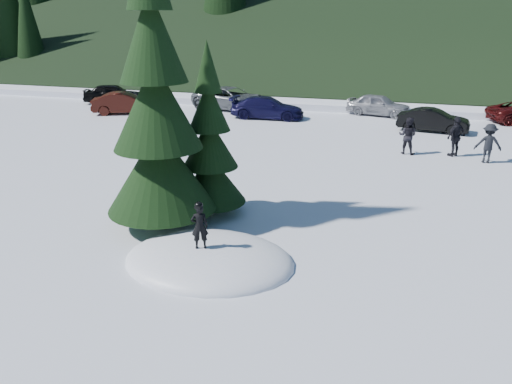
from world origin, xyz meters
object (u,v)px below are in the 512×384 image
(car_0, at_px, (113,94))
(car_4, at_px, (378,105))
(child_skier, at_px, (200,226))
(adult_2, at_px, (488,143))
(spruce_tall, at_px, (157,117))
(car_5, at_px, (433,120))
(car_3, at_px, (267,108))
(car_2, at_px, (231,98))
(adult_0, at_px, (408,136))
(car_1, at_px, (125,103))
(spruce_short, at_px, (210,149))
(adult_1, at_px, (456,137))

(car_0, bearing_deg, car_4, -107.92)
(child_skier, height_order, adult_2, adult_2)
(spruce_tall, distance_m, car_5, 18.22)
(child_skier, height_order, car_3, child_skier)
(spruce_tall, distance_m, car_2, 20.00)
(car_3, bearing_deg, car_0, 76.73)
(spruce_tall, xyz_separation_m, adult_0, (6.85, 10.81, -2.48))
(spruce_tall, bearing_deg, car_1, 124.13)
(spruce_short, bearing_deg, car_3, 99.26)
(spruce_short, relative_size, car_0, 1.31)
(child_skier, height_order, car_4, child_skier)
(car_2, bearing_deg, adult_0, -111.53)
(adult_1, bearing_deg, spruce_tall, 4.55)
(adult_0, bearing_deg, spruce_short, 70.17)
(adult_2, relative_size, car_3, 0.38)
(adult_2, height_order, car_4, adult_2)
(child_skier, xyz_separation_m, car_1, (-12.80, 17.85, -0.38))
(adult_0, xyz_separation_m, adult_1, (2.07, 0.22, 0.05))
(adult_1, xyz_separation_m, car_4, (-3.98, 8.96, -0.22))
(adult_0, bearing_deg, child_skier, 81.59)
(adult_1, distance_m, adult_2, 1.46)
(adult_1, bearing_deg, car_4, -112.51)
(child_skier, bearing_deg, car_4, -121.00)
(car_1, distance_m, car_2, 6.91)
(car_0, bearing_deg, adult_2, -130.79)
(adult_1, distance_m, car_3, 12.07)
(car_1, xyz_separation_m, car_4, (15.68, 4.15, -0.01))
(spruce_tall, xyz_separation_m, car_5, (8.13, 16.08, -2.70))
(adult_0, xyz_separation_m, adult_2, (3.33, -0.52, 0.00))
(car_3, bearing_deg, spruce_tall, -178.07)
(car_1, distance_m, car_4, 16.22)
(car_0, height_order, car_3, car_0)
(car_3, xyz_separation_m, car_4, (6.49, 2.96, 0.02))
(adult_1, bearing_deg, child_skier, 15.80)
(child_skier, relative_size, adult_2, 0.69)
(child_skier, bearing_deg, adult_0, -134.01)
(car_3, bearing_deg, spruce_short, -174.01)
(spruce_short, distance_m, car_5, 16.39)
(car_5, bearing_deg, child_skier, 169.83)
(spruce_tall, distance_m, adult_0, 13.03)
(spruce_tall, relative_size, adult_0, 5.10)
(spruce_tall, distance_m, car_4, 20.76)
(car_4, distance_m, car_5, 5.04)
(spruce_short, distance_m, adult_2, 12.84)
(adult_1, bearing_deg, car_2, -77.56)
(child_skier, height_order, car_1, child_skier)
(spruce_short, xyz_separation_m, car_1, (-11.73, 14.44, -1.42))
(spruce_short, height_order, car_3, spruce_short)
(spruce_short, relative_size, car_1, 1.29)
(car_3, bearing_deg, adult_2, -123.13)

